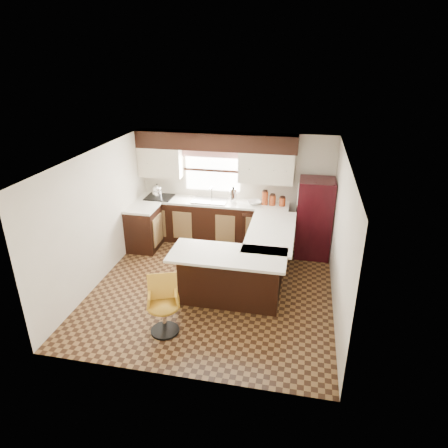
% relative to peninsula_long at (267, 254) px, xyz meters
% --- Properties ---
extents(floor, '(4.40, 4.40, 0.00)m').
position_rel_peninsula_long_xyz_m(floor, '(-0.90, -0.62, -0.45)').
color(floor, '#49301A').
rests_on(floor, ground).
extents(ceiling, '(4.40, 4.40, 0.00)m').
position_rel_peninsula_long_xyz_m(ceiling, '(-0.90, -0.62, 1.95)').
color(ceiling, silver).
rests_on(ceiling, wall_back).
extents(wall_back, '(4.40, 0.00, 4.40)m').
position_rel_peninsula_long_xyz_m(wall_back, '(-0.90, 1.58, 0.75)').
color(wall_back, beige).
rests_on(wall_back, floor).
extents(wall_front, '(4.40, 0.00, 4.40)m').
position_rel_peninsula_long_xyz_m(wall_front, '(-0.90, -2.83, 0.75)').
color(wall_front, beige).
rests_on(wall_front, floor).
extents(wall_left, '(0.00, 4.40, 4.40)m').
position_rel_peninsula_long_xyz_m(wall_left, '(-3.00, -0.62, 0.75)').
color(wall_left, beige).
rests_on(wall_left, floor).
extents(wall_right, '(0.00, 4.40, 4.40)m').
position_rel_peninsula_long_xyz_m(wall_right, '(1.20, -0.62, 0.75)').
color(wall_right, beige).
rests_on(wall_right, floor).
extents(base_cab_back, '(3.30, 0.60, 0.90)m').
position_rel_peninsula_long_xyz_m(base_cab_back, '(-1.35, 1.28, 0.00)').
color(base_cab_back, black).
rests_on(base_cab_back, floor).
extents(base_cab_left, '(0.60, 0.70, 0.90)m').
position_rel_peninsula_long_xyz_m(base_cab_left, '(-2.70, 0.62, 0.00)').
color(base_cab_left, black).
rests_on(base_cab_left, floor).
extents(counter_back, '(3.30, 0.60, 0.04)m').
position_rel_peninsula_long_xyz_m(counter_back, '(-1.35, 1.28, 0.47)').
color(counter_back, silver).
rests_on(counter_back, base_cab_back).
extents(counter_left, '(0.60, 0.70, 0.04)m').
position_rel_peninsula_long_xyz_m(counter_left, '(-2.70, 0.62, 0.47)').
color(counter_left, silver).
rests_on(counter_left, base_cab_left).
extents(soffit, '(3.40, 0.35, 0.36)m').
position_rel_peninsula_long_xyz_m(soffit, '(-1.30, 1.40, 1.77)').
color(soffit, black).
rests_on(soffit, wall_back).
extents(upper_cab_left, '(0.94, 0.35, 0.64)m').
position_rel_peninsula_long_xyz_m(upper_cab_left, '(-2.52, 1.40, 1.27)').
color(upper_cab_left, beige).
rests_on(upper_cab_left, wall_back).
extents(upper_cab_right, '(1.14, 0.35, 0.64)m').
position_rel_peninsula_long_xyz_m(upper_cab_right, '(-0.22, 1.40, 1.27)').
color(upper_cab_right, beige).
rests_on(upper_cab_right, wall_back).
extents(window_pane, '(1.20, 0.02, 0.90)m').
position_rel_peninsula_long_xyz_m(window_pane, '(-1.40, 1.56, 1.10)').
color(window_pane, white).
rests_on(window_pane, wall_back).
extents(valance, '(1.30, 0.06, 0.18)m').
position_rel_peninsula_long_xyz_m(valance, '(-1.40, 1.52, 1.49)').
color(valance, '#D19B93').
rests_on(valance, wall_back).
extents(sink, '(0.75, 0.45, 0.03)m').
position_rel_peninsula_long_xyz_m(sink, '(-1.40, 1.25, 0.51)').
color(sink, '#B2B2B7').
rests_on(sink, counter_back).
extents(dishwasher, '(0.58, 0.03, 0.78)m').
position_rel_peninsula_long_xyz_m(dishwasher, '(-0.35, 0.99, -0.02)').
color(dishwasher, black).
rests_on(dishwasher, floor).
extents(cooktop, '(0.58, 0.50, 0.02)m').
position_rel_peninsula_long_xyz_m(cooktop, '(-2.55, 1.25, 0.51)').
color(cooktop, black).
rests_on(cooktop, counter_back).
extents(peninsula_long, '(0.60, 1.95, 0.90)m').
position_rel_peninsula_long_xyz_m(peninsula_long, '(0.00, 0.00, 0.00)').
color(peninsula_long, black).
rests_on(peninsula_long, floor).
extents(peninsula_return, '(1.65, 0.60, 0.90)m').
position_rel_peninsula_long_xyz_m(peninsula_return, '(-0.53, -0.97, 0.00)').
color(peninsula_return, black).
rests_on(peninsula_return, floor).
extents(counter_pen_long, '(0.84, 1.95, 0.04)m').
position_rel_peninsula_long_xyz_m(counter_pen_long, '(0.05, 0.00, 0.47)').
color(counter_pen_long, silver).
rests_on(counter_pen_long, peninsula_long).
extents(counter_pen_return, '(1.89, 0.84, 0.04)m').
position_rel_peninsula_long_xyz_m(counter_pen_return, '(-0.55, -1.06, 0.47)').
color(counter_pen_return, silver).
rests_on(counter_pen_return, peninsula_return).
extents(refrigerator, '(0.70, 0.67, 1.63)m').
position_rel_peninsula_long_xyz_m(refrigerator, '(0.83, 1.05, 0.37)').
color(refrigerator, black).
rests_on(refrigerator, floor).
extents(bar_chair, '(0.61, 0.61, 0.90)m').
position_rel_peninsula_long_xyz_m(bar_chair, '(-1.34, -1.98, -0.00)').
color(bar_chair, '#C28B23').
rests_on(bar_chair, floor).
extents(kettle, '(0.22, 0.22, 0.29)m').
position_rel_peninsula_long_xyz_m(kettle, '(-2.59, 1.26, 0.67)').
color(kettle, silver).
rests_on(kettle, cooktop).
extents(percolator, '(0.14, 0.14, 0.32)m').
position_rel_peninsula_long_xyz_m(percolator, '(-0.89, 1.28, 0.65)').
color(percolator, silver).
rests_on(percolator, counter_back).
extents(mixing_bowl, '(0.38, 0.38, 0.07)m').
position_rel_peninsula_long_xyz_m(mixing_bowl, '(-0.44, 1.28, 0.53)').
color(mixing_bowl, white).
rests_on(mixing_bowl, counter_back).
extents(canister_large, '(0.13, 0.13, 0.29)m').
position_rel_peninsula_long_xyz_m(canister_large, '(-0.21, 1.30, 0.64)').
color(canister_large, '#9E3E19').
rests_on(canister_large, counter_back).
extents(canister_med, '(0.13, 0.13, 0.21)m').
position_rel_peninsula_long_xyz_m(canister_med, '(-0.05, 1.30, 0.60)').
color(canister_med, '#9E3E19').
rests_on(canister_med, counter_back).
extents(canister_small, '(0.13, 0.13, 0.18)m').
position_rel_peninsula_long_xyz_m(canister_small, '(0.16, 1.30, 0.58)').
color(canister_small, '#9E3E19').
rests_on(canister_small, counter_back).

